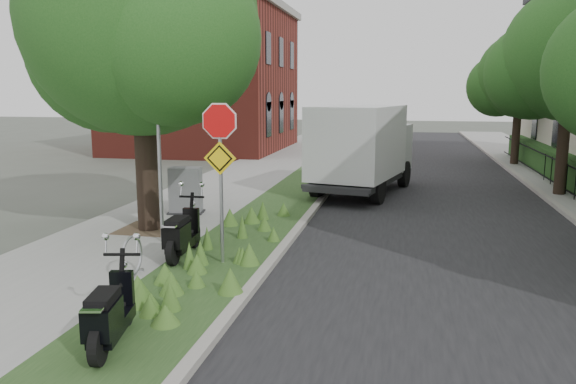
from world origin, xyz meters
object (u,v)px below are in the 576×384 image
Objects in this scene: scooter_near at (181,238)px; utility_cabinet at (186,191)px; scooter_far at (108,320)px; box_truck at (362,145)px; sign_assembly at (220,150)px.

scooter_near is 1.44× the size of utility_cabinet.
scooter_far is 0.29× the size of box_truck.
sign_assembly reaches higher than scooter_near.
sign_assembly is 1.77× the size of scooter_near.
utility_cabinet is at bearing 110.64° from scooter_near.
sign_assembly is 5.07m from utility_cabinet.
utility_cabinet is at bearing -133.88° from box_truck.
scooter_far is at bearing -100.03° from box_truck.
box_truck reaches higher than utility_cabinet.
sign_assembly is 0.54× the size of box_truck.
sign_assembly is 4.31m from scooter_far.
scooter_near is 4.37m from utility_cabinet.
box_truck is at bearing 71.54° from scooter_near.
scooter_near reaches higher than scooter_far.
sign_assembly reaches higher than utility_cabinet.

